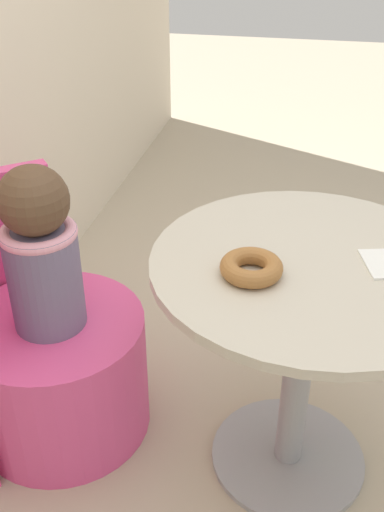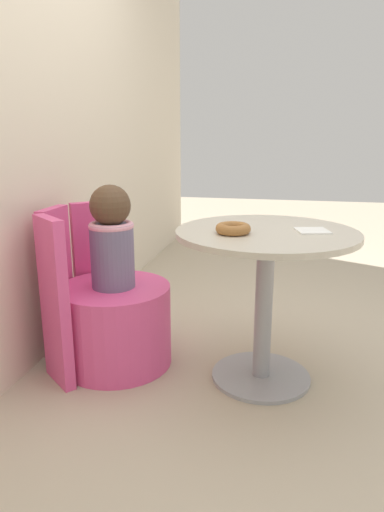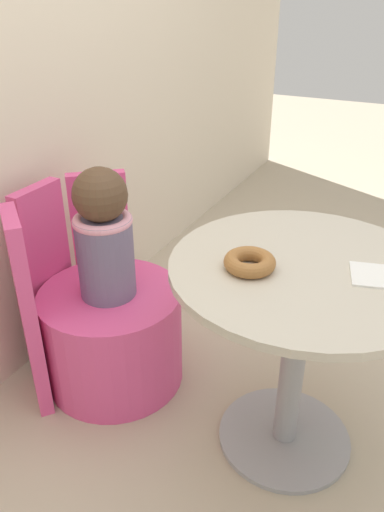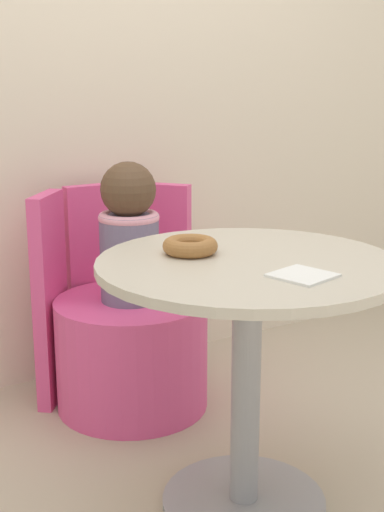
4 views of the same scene
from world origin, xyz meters
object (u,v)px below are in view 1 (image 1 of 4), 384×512
child_figure (41,251)px  donut (251,267)px  round_table (304,321)px  tub_chair (60,373)px

child_figure → donut: size_ratio=3.30×
child_figure → round_table: bearing=-90.6°
donut → tub_chair: bearing=80.1°
tub_chair → child_figure: (0.00, 0.00, 0.44)m
child_figure → donut: bearing=-99.9°
round_table → donut: size_ratio=5.35×
donut → child_figure: bearing=80.1°
round_table → tub_chair: 0.78m
round_table → tub_chair: bearing=89.4°
round_table → child_figure: child_figure is taller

